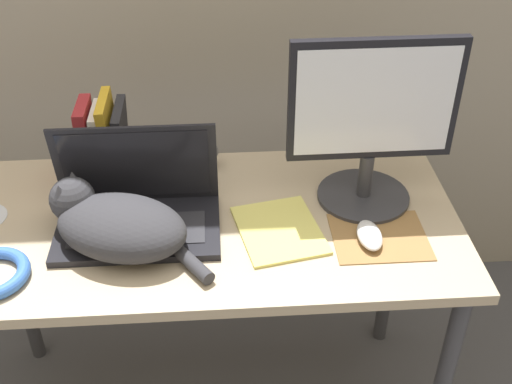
# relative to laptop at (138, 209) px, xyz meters

# --- Properties ---
(desk) EXTENTS (1.28, 0.62, 0.75)m
(desk) POSITION_rel_laptop_xyz_m (0.15, 0.01, -0.14)
(desk) COLOR tan
(desk) RESTS_ON ground_plane
(laptop) EXTENTS (0.39, 0.24, 0.25)m
(laptop) POSITION_rel_laptop_xyz_m (0.00, 0.00, 0.00)
(laptop) COLOR black
(laptop) RESTS_ON desk
(cat) EXTENTS (0.39, 0.30, 0.15)m
(cat) POSITION_rel_laptop_xyz_m (-0.04, -0.08, 0.02)
(cat) COLOR #333338
(cat) RESTS_ON desk
(external_monitor) EXTENTS (0.41, 0.24, 0.43)m
(external_monitor) POSITION_rel_laptop_xyz_m (0.57, 0.07, 0.18)
(external_monitor) COLOR #333338
(external_monitor) RESTS_ON desk
(mousepad) EXTENTS (0.23, 0.19, 0.00)m
(mousepad) POSITION_rel_laptop_xyz_m (0.58, -0.09, -0.05)
(mousepad) COLOR olive
(mousepad) RESTS_ON desk
(computer_mouse) EXTENTS (0.06, 0.11, 0.03)m
(computer_mouse) POSITION_rel_laptop_xyz_m (0.55, -0.10, -0.03)
(computer_mouse) COLOR silver
(computer_mouse) RESTS_ON mousepad
(book_row) EXTENTS (0.12, 0.16, 0.24)m
(book_row) POSITION_rel_laptop_xyz_m (-0.10, 0.22, 0.06)
(book_row) COLOR maroon
(book_row) RESTS_ON desk
(notepad) EXTENTS (0.23, 0.27, 0.01)m
(notepad) POSITION_rel_laptop_xyz_m (0.34, -0.05, -0.04)
(notepad) COLOR #E5DB6B
(notepad) RESTS_ON desk
(webcam) EXTENTS (0.05, 0.05, 0.08)m
(webcam) POSITION_rel_laptop_xyz_m (0.17, 0.25, -0.00)
(webcam) COLOR #232328
(webcam) RESTS_ON desk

